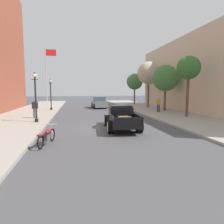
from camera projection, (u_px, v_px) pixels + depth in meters
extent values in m
plane|color=#47474C|center=(110.00, 127.00, 14.36)|extent=(140.00, 140.00, 0.00)
cube|color=#9E998E|center=(0.00, 130.00, 13.07)|extent=(5.50, 64.00, 0.15)
cube|color=#9E998E|center=(201.00, 123.00, 15.64)|extent=(5.50, 64.00, 0.15)
cube|color=black|center=(122.00, 121.00, 13.65)|extent=(2.08, 5.00, 0.24)
cube|color=black|center=(121.00, 113.00, 13.93)|extent=(1.63, 1.20, 0.80)
cube|color=black|center=(121.00, 106.00, 13.83)|extent=(1.49, 1.03, 0.12)
cube|color=#3D4C5B|center=(120.00, 110.00, 14.48)|extent=(1.33, 0.13, 0.44)
cube|color=black|center=(118.00, 113.00, 15.23)|extent=(1.41, 1.58, 0.52)
cube|color=silver|center=(117.00, 112.00, 16.03)|extent=(0.69, 0.14, 0.47)
cube|color=black|center=(125.00, 122.00, 12.25)|extent=(1.82, 2.21, 0.04)
cube|color=black|center=(112.00, 119.00, 12.13)|extent=(0.22, 2.10, 0.44)
cube|color=black|center=(138.00, 119.00, 12.32)|extent=(0.22, 2.10, 0.44)
cube|color=black|center=(129.00, 121.00, 11.23)|extent=(1.62, 0.19, 0.44)
cube|color=black|center=(123.00, 117.00, 13.22)|extent=(1.62, 0.19, 0.44)
cylinder|color=black|center=(107.00, 120.00, 14.89)|extent=(0.41, 0.82, 0.80)
cylinder|color=silver|center=(104.00, 120.00, 14.87)|extent=(0.05, 0.66, 0.66)
cylinder|color=silver|center=(104.00, 120.00, 14.87)|extent=(0.04, 0.24, 0.24)
cylinder|color=black|center=(130.00, 120.00, 15.09)|extent=(0.41, 0.82, 0.80)
cylinder|color=silver|center=(133.00, 120.00, 15.12)|extent=(0.05, 0.66, 0.66)
cylinder|color=silver|center=(133.00, 120.00, 15.12)|extent=(0.04, 0.24, 0.24)
cylinder|color=black|center=(111.00, 127.00, 12.23)|extent=(0.41, 0.82, 0.80)
cylinder|color=silver|center=(108.00, 127.00, 12.21)|extent=(0.05, 0.66, 0.66)
cylinder|color=silver|center=(107.00, 127.00, 12.21)|extent=(0.04, 0.24, 0.24)
cylinder|color=black|center=(139.00, 126.00, 12.43)|extent=(0.41, 0.82, 0.80)
cylinder|color=silver|center=(142.00, 126.00, 12.45)|extent=(0.05, 0.66, 0.66)
cylinder|color=silver|center=(142.00, 126.00, 12.46)|extent=(0.04, 0.24, 0.24)
cube|color=olive|center=(123.00, 120.00, 11.86)|extent=(0.63, 0.48, 0.40)
cube|color=#3D2D1E|center=(123.00, 120.00, 11.86)|extent=(0.62, 0.09, 0.42)
cube|color=brown|center=(128.00, 119.00, 12.55)|extent=(0.46, 0.34, 0.28)
torus|color=black|center=(52.00, 135.00, 10.43)|extent=(0.23, 0.67, 0.67)
torus|color=black|center=(41.00, 142.00, 9.00)|extent=(0.23, 0.67, 0.67)
cube|color=#4C4C51|center=(46.00, 137.00, 9.66)|extent=(0.34, 0.48, 0.28)
ellipsoid|color=maroon|center=(48.00, 131.00, 9.88)|extent=(0.38, 0.57, 0.24)
cube|color=black|center=(44.00, 135.00, 9.39)|extent=(0.35, 0.60, 0.10)
cylinder|color=silver|center=(52.00, 129.00, 10.34)|extent=(0.11, 0.26, 0.58)
cylinder|color=silver|center=(51.00, 124.00, 10.19)|extent=(0.61, 0.18, 0.04)
cube|color=maroon|center=(40.00, 135.00, 8.96)|extent=(0.27, 0.43, 0.06)
cube|color=slate|center=(99.00, 104.00, 29.23)|extent=(1.91, 4.37, 0.80)
cube|color=#384C5B|center=(99.00, 99.00, 29.00)|extent=(1.61, 2.06, 0.64)
cylinder|color=black|center=(92.00, 105.00, 30.33)|extent=(0.25, 0.67, 0.66)
cylinder|color=black|center=(103.00, 105.00, 30.69)|extent=(0.25, 0.67, 0.66)
cylinder|color=black|center=(95.00, 107.00, 27.83)|extent=(0.25, 0.67, 0.66)
cylinder|color=black|center=(106.00, 106.00, 28.19)|extent=(0.25, 0.67, 0.66)
cylinder|color=#333338|center=(34.00, 113.00, 17.82)|extent=(0.14, 0.14, 0.86)
cylinder|color=#333338|center=(36.00, 113.00, 17.85)|extent=(0.14, 0.14, 0.86)
cube|color=#232328|center=(35.00, 105.00, 17.75)|extent=(0.36, 0.22, 0.56)
cylinder|color=#232328|center=(32.00, 106.00, 17.72)|extent=(0.09, 0.09, 0.54)
cylinder|color=#232328|center=(38.00, 105.00, 17.80)|extent=(0.09, 0.09, 0.54)
sphere|color=#9E7051|center=(35.00, 101.00, 17.71)|extent=(0.22, 0.22, 0.22)
cylinder|color=#333338|center=(158.00, 108.00, 22.48)|extent=(0.14, 0.14, 0.86)
cylinder|color=#333338|center=(159.00, 108.00, 22.51)|extent=(0.14, 0.14, 0.86)
cube|color=gold|center=(159.00, 102.00, 22.41)|extent=(0.36, 0.22, 0.56)
cylinder|color=gold|center=(157.00, 102.00, 22.38)|extent=(0.09, 0.09, 0.54)
cylinder|color=gold|center=(160.00, 102.00, 22.45)|extent=(0.09, 0.09, 0.54)
sphere|color=tan|center=(159.00, 98.00, 22.37)|extent=(0.22, 0.22, 0.22)
cylinder|color=black|center=(37.00, 120.00, 15.70)|extent=(0.28, 0.28, 0.24)
cylinder|color=black|center=(36.00, 98.00, 15.50)|extent=(0.12, 0.12, 3.20)
cylinder|color=black|center=(35.00, 79.00, 15.34)|extent=(0.50, 0.04, 0.04)
sphere|color=silver|center=(35.00, 75.00, 15.31)|extent=(0.32, 0.32, 0.32)
cone|color=black|center=(35.00, 73.00, 15.29)|extent=(0.24, 0.24, 0.14)
cylinder|color=black|center=(51.00, 109.00, 25.18)|extent=(0.28, 0.28, 0.24)
cylinder|color=black|center=(51.00, 95.00, 24.98)|extent=(0.12, 0.12, 3.20)
cylinder|color=black|center=(50.00, 83.00, 24.82)|extent=(0.50, 0.04, 0.04)
sphere|color=silver|center=(50.00, 81.00, 24.79)|extent=(0.32, 0.32, 0.32)
cone|color=black|center=(50.00, 79.00, 24.77)|extent=(0.24, 0.24, 0.14)
cylinder|color=#B2B2B7|center=(46.00, 77.00, 32.14)|extent=(0.12, 0.12, 9.00)
sphere|color=gold|center=(45.00, 48.00, 31.63)|extent=(0.16, 0.16, 0.16)
cube|color=red|center=(51.00, 53.00, 31.86)|extent=(1.60, 0.03, 1.00)
cylinder|color=brown|center=(187.00, 97.00, 18.73)|extent=(0.26, 0.26, 3.72)
sphere|color=#33662D|center=(189.00, 68.00, 18.44)|extent=(2.14, 2.14, 2.14)
cylinder|color=brown|center=(165.00, 99.00, 24.10)|extent=(0.26, 0.26, 2.71)
sphere|color=#3D7538|center=(165.00, 78.00, 23.83)|extent=(3.08, 3.08, 3.08)
cylinder|color=brown|center=(148.00, 94.00, 28.68)|extent=(0.26, 0.26, 3.66)
sphere|color=#ADA893|center=(149.00, 73.00, 28.34)|extent=(3.17, 3.17, 3.17)
cylinder|color=brown|center=(134.00, 96.00, 35.02)|extent=(0.26, 0.26, 2.85)
sphere|color=#3D7538|center=(135.00, 82.00, 34.75)|extent=(2.77, 2.77, 2.77)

